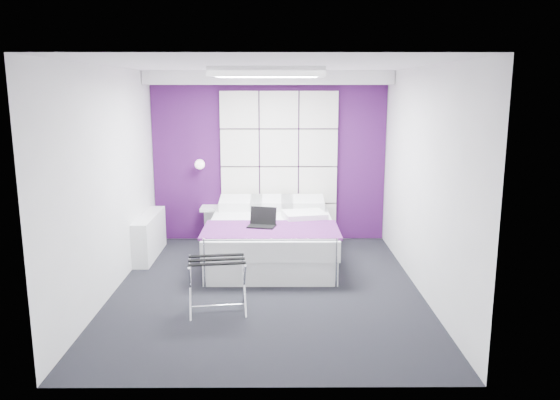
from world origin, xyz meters
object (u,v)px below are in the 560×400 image
at_px(radiator, 150,236).
at_px(nightstand, 215,208).
at_px(wall_lamp, 200,164).
at_px(bed, 271,239).
at_px(luggage_rack, 217,285).
at_px(laptop, 262,222).

height_order(radiator, nightstand, radiator).
relative_size(wall_lamp, bed, 0.07).
relative_size(luggage_rack, laptop, 1.72).
bearing_deg(nightstand, wall_lamp, 169.68).
bearing_deg(wall_lamp, bed, -41.52).
bearing_deg(radiator, nightstand, 39.95).
xyz_separation_m(wall_lamp, laptop, (0.97, -1.35, -0.57)).
bearing_deg(laptop, radiator, 172.51).
relative_size(bed, nightstand, 4.76).
xyz_separation_m(radiator, luggage_rack, (1.17, -1.97, -0.01)).
distance_m(wall_lamp, radiator, 1.35).
distance_m(bed, luggage_rack, 1.85).
height_order(radiator, luggage_rack, radiator).
distance_m(radiator, luggage_rack, 2.29).
relative_size(radiator, bed, 0.57).
relative_size(bed, laptop, 6.09).
bearing_deg(wall_lamp, nightstand, -10.32).
bearing_deg(bed, wall_lamp, 138.48).
relative_size(wall_lamp, nightstand, 0.34).
bearing_deg(radiator, luggage_rack, -59.21).
xyz_separation_m(radiator, bed, (1.73, -0.21, 0.01)).
distance_m(wall_lamp, laptop, 1.76).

